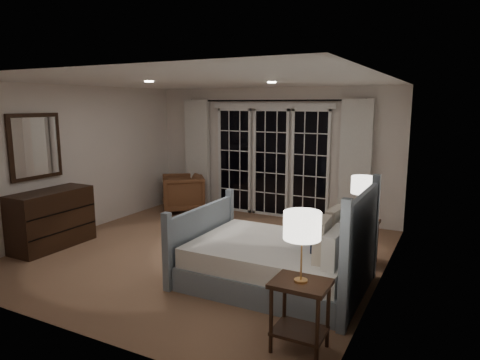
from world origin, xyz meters
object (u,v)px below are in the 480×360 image
at_px(armchair, 183,193).
at_px(dresser, 52,219).
at_px(nightstand_left, 300,305).
at_px(lamp_left, 302,226).
at_px(bed, 279,260).
at_px(lamp_right, 363,185).
at_px(nightstand_right, 360,235).

relative_size(armchair, dresser, 0.66).
bearing_deg(nightstand_left, lamp_left, -26.57).
relative_size(bed, lamp_right, 3.46).
bearing_deg(nightstand_right, dresser, -161.19).
bearing_deg(nightstand_left, dresser, 167.92).
relative_size(lamp_left, lamp_right, 1.03).
bearing_deg(lamp_left, lamp_right, 89.53).
relative_size(lamp_right, dresser, 0.49).
xyz_separation_m(lamp_left, dresser, (-4.35, 0.93, -0.71)).
bearing_deg(nightstand_right, bed, -121.20).
relative_size(nightstand_right, lamp_right, 0.99).
height_order(lamp_right, dresser, lamp_right).
bearing_deg(lamp_left, nightstand_left, 153.43).
bearing_deg(lamp_right, lamp_left, -90.47).
height_order(nightstand_right, armchair, armchair).
height_order(armchair, dresser, dresser).
bearing_deg(lamp_left, armchair, 136.06).
height_order(nightstand_left, nightstand_right, nightstand_left).
bearing_deg(dresser, nightstand_left, -12.08).
bearing_deg(bed, nightstand_right, 58.80).
bearing_deg(lamp_left, bed, 119.70).
height_order(lamp_right, armchair, lamp_right).
bearing_deg(armchair, lamp_right, 33.24).
xyz_separation_m(nightstand_right, dresser, (-4.37, -1.49, 0.04)).
xyz_separation_m(armchair, dresser, (-0.50, -2.78, 0.07)).
distance_m(nightstand_right, dresser, 4.62).
bearing_deg(nightstand_left, bed, 119.70).
bearing_deg(lamp_right, nightstand_left, -90.47).
xyz_separation_m(nightstand_right, lamp_right, (0.00, 0.00, 0.70)).
relative_size(nightstand_left, lamp_left, 1.03).
bearing_deg(lamp_left, dresser, 167.92).
xyz_separation_m(nightstand_left, lamp_right, (0.02, 2.42, 0.67)).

